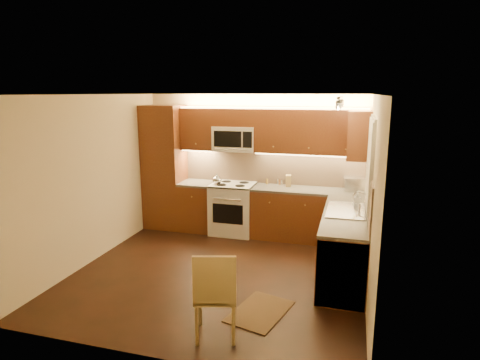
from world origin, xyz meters
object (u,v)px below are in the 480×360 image
(knife_block, at_px, (288,181))
(toaster_oven, at_px, (355,184))
(kettle, at_px, (217,179))
(sink, at_px, (346,205))
(stove, at_px, (233,208))
(soap_bottle, at_px, (357,199))
(microwave, at_px, (235,139))
(dining_chair, at_px, (216,293))

(knife_block, bearing_deg, toaster_oven, -11.24)
(kettle, bearing_deg, sink, -43.59)
(stove, bearing_deg, kettle, -157.02)
(soap_bottle, bearing_deg, microwave, 148.46)
(microwave, xyz_separation_m, soap_bottle, (2.15, -0.98, -0.72))
(kettle, bearing_deg, knife_block, -6.36)
(microwave, distance_m, sink, 2.48)
(microwave, distance_m, toaster_oven, 2.23)
(microwave, relative_size, knife_block, 3.80)
(kettle, distance_m, knife_block, 1.27)
(sink, relative_size, kettle, 4.35)
(knife_block, bearing_deg, stove, 179.41)
(kettle, xyz_separation_m, dining_chair, (1.03, -3.04, -0.53))
(kettle, relative_size, soap_bottle, 0.97)
(microwave, xyz_separation_m, toaster_oven, (2.11, 0.03, -0.71))
(stove, distance_m, toaster_oven, 2.19)
(kettle, relative_size, knife_block, 0.99)
(sink, relative_size, soap_bottle, 4.21)
(kettle, height_order, knife_block, kettle)
(sink, bearing_deg, stove, 150.64)
(toaster_oven, relative_size, soap_bottle, 1.87)
(sink, relative_size, dining_chair, 0.88)
(stove, bearing_deg, knife_block, 10.29)
(stove, xyz_separation_m, toaster_oven, (2.11, 0.17, 0.55))
(microwave, relative_size, toaster_oven, 1.99)
(microwave, bearing_deg, toaster_oven, 0.93)
(stove, height_order, knife_block, knife_block)
(toaster_oven, bearing_deg, soap_bottle, -97.02)
(kettle, distance_m, dining_chair, 3.25)
(sink, height_order, knife_block, knife_block)
(sink, distance_m, dining_chair, 2.42)
(soap_bottle, bearing_deg, dining_chair, -128.04)
(stove, xyz_separation_m, microwave, (0.00, 0.14, 1.26))
(sink, height_order, toaster_oven, toaster_oven)
(sink, distance_m, soap_bottle, 0.32)
(stove, height_order, kettle, kettle)
(stove, relative_size, dining_chair, 0.94)
(stove, xyz_separation_m, knife_block, (0.97, 0.18, 0.54))
(knife_block, distance_m, soap_bottle, 1.56)
(stove, bearing_deg, sink, -29.36)
(sink, height_order, dining_chair, sink)
(sink, relative_size, knife_block, 4.30)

